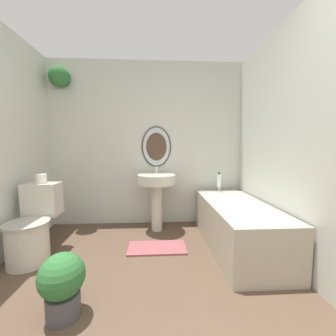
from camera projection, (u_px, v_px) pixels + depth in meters
wall_back at (143, 141)px, 3.07m from camera, size 2.92×0.29×2.40m
wall_right at (301, 142)px, 1.85m from camera, size 0.06×2.71×2.40m
toilet at (33, 228)px, 2.11m from camera, size 0.41×0.61×0.76m
pedestal_sink at (157, 188)px, 2.82m from camera, size 0.52×0.52×0.88m
bathtub at (236, 223)px, 2.39m from camera, size 0.65×1.54×0.59m
shampoo_bottle at (219, 180)px, 2.94m from camera, size 0.06×0.06×0.20m
potted_plant at (62, 283)px, 1.37m from camera, size 0.30×0.30×0.44m
bath_mat at (157, 248)px, 2.34m from camera, size 0.66×0.33×0.02m
toilet_paper_roll at (41, 179)px, 2.27m from camera, size 0.11×0.11×0.10m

